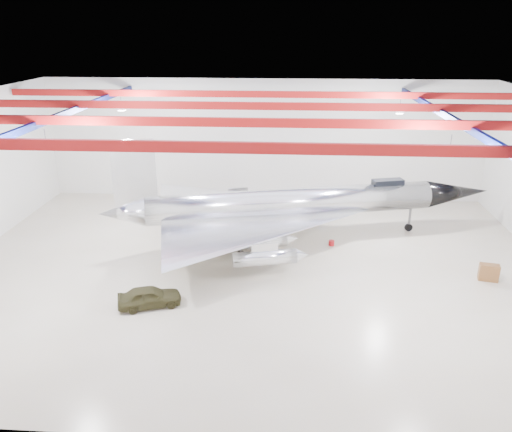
{
  "coord_description": "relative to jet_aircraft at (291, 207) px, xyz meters",
  "views": [
    {
      "loc": [
        2.26,
        -30.09,
        15.34
      ],
      "look_at": [
        0.11,
        2.0,
        3.03
      ],
      "focal_mm": 35.0,
      "sensor_mm": 36.0,
      "label": 1
    }
  ],
  "objects": [
    {
      "name": "oil_barrel",
      "position": [
        -1.61,
        -1.18,
        -2.49
      ],
      "size": [
        0.67,
        0.58,
        0.41
      ],
      "primitive_type": "cube",
      "rotation": [
        0.0,
        0.0,
        0.21
      ],
      "color": "olive",
      "rests_on": "floor"
    },
    {
      "name": "toolbox_red",
      "position": [
        -2.05,
        3.08,
        -2.55
      ],
      "size": [
        0.42,
        0.34,
        0.28
      ],
      "primitive_type": "cube",
      "rotation": [
        0.0,
        0.0,
        -0.07
      ],
      "color": "#A81016",
      "rests_on": "floor"
    },
    {
      "name": "spares_box",
      "position": [
        -0.14,
        2.01,
        -2.52
      ],
      "size": [
        0.47,
        0.47,
        0.34
      ],
      "primitive_type": "cylinder",
      "rotation": [
        0.0,
        0.0,
        -0.26
      ],
      "color": "#59595B",
      "rests_on": "floor"
    },
    {
      "name": "jet_aircraft",
      "position": [
        0.0,
        0.0,
        0.0
      ],
      "size": [
        29.63,
        20.8,
        8.2
      ],
      "rotation": [
        0.0,
        0.0,
        0.25
      ],
      "color": "silver",
      "rests_on": "floor"
    },
    {
      "name": "engine_drum",
      "position": [
        -2.26,
        -1.68,
        -2.48
      ],
      "size": [
        0.59,
        0.59,
        0.42
      ],
      "primitive_type": "cylinder",
      "rotation": [
        0.0,
        0.0,
        -0.32
      ],
      "color": "#59595B",
      "rests_on": "floor"
    },
    {
      "name": "tool_chest",
      "position": [
        3.08,
        -0.88,
        -2.5
      ],
      "size": [
        0.46,
        0.46,
        0.39
      ],
      "primitive_type": "cylinder",
      "rotation": [
        0.0,
        0.0,
        0.08
      ],
      "color": "#A81016",
      "rests_on": "floor"
    },
    {
      "name": "jeep",
      "position": [
        -8.14,
        -10.27,
        -2.07
      ],
      "size": [
        3.91,
        2.53,
        1.24
      ],
      "primitive_type": "imported",
      "rotation": [
        0.0,
        0.0,
        1.89
      ],
      "color": "#38351C",
      "rests_on": "floor"
    },
    {
      "name": "ceiling_structure",
      "position": [
        -2.53,
        -5.05,
        7.64
      ],
      "size": [
        39.5,
        29.5,
        1.08
      ],
      "color": "maroon",
      "rests_on": "ceiling"
    },
    {
      "name": "wall_back",
      "position": [
        -2.53,
        9.95,
        2.81
      ],
      "size": [
        40.0,
        0.0,
        40.0
      ],
      "primitive_type": "plane",
      "rotation": [
        1.57,
        0.0,
        0.0
      ],
      "color": "silver",
      "rests_on": "floor"
    },
    {
      "name": "crate_ply",
      "position": [
        -7.17,
        -0.25,
        -2.51
      ],
      "size": [
        0.54,
        0.44,
        0.36
      ],
      "primitive_type": "cube",
      "rotation": [
        0.0,
        0.0,
        -0.06
      ],
      "color": "olive",
      "rests_on": "floor"
    },
    {
      "name": "ceiling",
      "position": [
        -2.53,
        -5.05,
        8.31
      ],
      "size": [
        40.0,
        40.0,
        0.0
      ],
      "primitive_type": "plane",
      "rotation": [
        3.14,
        0.0,
        0.0
      ],
      "color": "#0A0F38",
      "rests_on": "wall_back"
    },
    {
      "name": "desk",
      "position": [
        12.72,
        -5.69,
        -2.14
      ],
      "size": [
        1.31,
        0.85,
        1.1
      ],
      "primitive_type": "cube",
      "rotation": [
        0.0,
        0.0,
        -0.22
      ],
      "color": "brown",
      "rests_on": "floor"
    },
    {
      "name": "floor",
      "position": [
        -2.53,
        -5.05,
        -2.69
      ],
      "size": [
        40.0,
        40.0,
        0.0
      ],
      "primitive_type": "plane",
      "color": "#BBAF95",
      "rests_on": "ground"
    },
    {
      "name": "crate_small",
      "position": [
        -10.21,
        2.05,
        -2.55
      ],
      "size": [
        0.44,
        0.39,
        0.27
      ],
      "primitive_type": "cube",
      "rotation": [
        0.0,
        0.0,
        0.22
      ],
      "color": "#59595B",
      "rests_on": "floor"
    }
  ]
}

